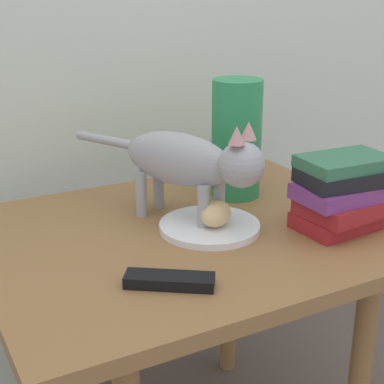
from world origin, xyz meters
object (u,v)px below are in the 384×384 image
at_px(book_stack, 343,193).
at_px(tv_remote, 169,280).
at_px(green_vase, 236,139).
at_px(bread_roll, 216,214).
at_px(plate, 210,227).
at_px(cat, 189,162).
at_px(side_table, 192,261).

bearing_deg(book_stack, tv_remote, -172.98).
distance_m(book_stack, green_vase, 0.29).
bearing_deg(bread_roll, plate, 112.72).
relative_size(plate, cat, 0.47).
relative_size(green_vase, tv_remote, 1.82).
xyz_separation_m(book_stack, green_vase, (-0.08, 0.27, 0.06)).
xyz_separation_m(side_table, plate, (0.03, -0.02, 0.08)).
bearing_deg(bread_roll, green_vase, 47.76).
height_order(cat, book_stack, cat).
bearing_deg(tv_remote, green_vase, 78.62).
bearing_deg(green_vase, cat, -150.92).
distance_m(bread_roll, cat, 0.12).
bearing_deg(side_table, bread_roll, -45.55).
distance_m(side_table, cat, 0.21).
xyz_separation_m(cat, book_stack, (0.26, -0.18, -0.06)).
relative_size(bread_roll, tv_remote, 0.53).
relative_size(cat, tv_remote, 2.91).
bearing_deg(tv_remote, side_table, 87.22).
bearing_deg(green_vase, plate, -135.85).
bearing_deg(book_stack, bread_roll, 155.84).
bearing_deg(book_stack, cat, 145.79).
relative_size(cat, book_stack, 2.16).
bearing_deg(cat, bread_roll, -72.08).
distance_m(bread_roll, green_vase, 0.24).
relative_size(bread_roll, cat, 0.18).
bearing_deg(plate, tv_remote, -135.69).
height_order(green_vase, tv_remote, green_vase).
distance_m(cat, green_vase, 0.20).
bearing_deg(side_table, book_stack, -27.58).
distance_m(side_table, green_vase, 0.31).
distance_m(side_table, bread_roll, 0.12).
distance_m(plate, bread_roll, 0.04).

